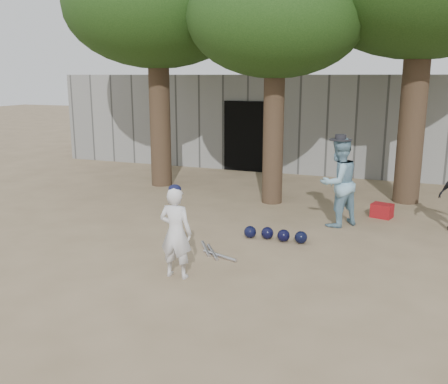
% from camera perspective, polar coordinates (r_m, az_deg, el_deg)
% --- Properties ---
extents(ground, '(70.00, 70.00, 0.00)m').
position_cam_1_polar(ground, '(8.51, -6.25, -7.34)').
color(ground, '#937C5E').
rests_on(ground, ground).
extents(boy_player, '(0.51, 0.34, 1.39)m').
position_cam_1_polar(boy_player, '(7.46, -5.54, -4.65)').
color(boy_player, silver).
rests_on(boy_player, ground).
extents(spectator_blue, '(1.07, 1.10, 1.78)m').
position_cam_1_polar(spectator_blue, '(10.20, 12.93, 1.06)').
color(spectator_blue, '#7DA9C1').
rests_on(spectator_blue, ground).
extents(red_bag, '(0.49, 0.42, 0.30)m').
position_cam_1_polar(red_bag, '(11.21, 17.60, -2.04)').
color(red_bag, '#A71617').
rests_on(red_bag, ground).
extents(back_building, '(16.00, 5.24, 3.00)m').
position_cam_1_polar(back_building, '(17.85, 9.10, 8.28)').
color(back_building, gray).
rests_on(back_building, ground).
extents(helmet_row, '(1.19, 0.28, 0.23)m').
position_cam_1_polar(helmet_row, '(9.27, 5.88, -4.85)').
color(helmet_row, black).
rests_on(helmet_row, ground).
extents(bat_pile, '(0.92, 0.75, 0.06)m').
position_cam_1_polar(bat_pile, '(8.60, -1.33, -6.86)').
color(bat_pile, '#B5B4BB').
rests_on(bat_pile, ground).
extents(tree_row, '(11.40, 5.80, 6.69)m').
position_cam_1_polar(tree_row, '(12.56, 7.73, 20.90)').
color(tree_row, brown).
rests_on(tree_row, ground).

